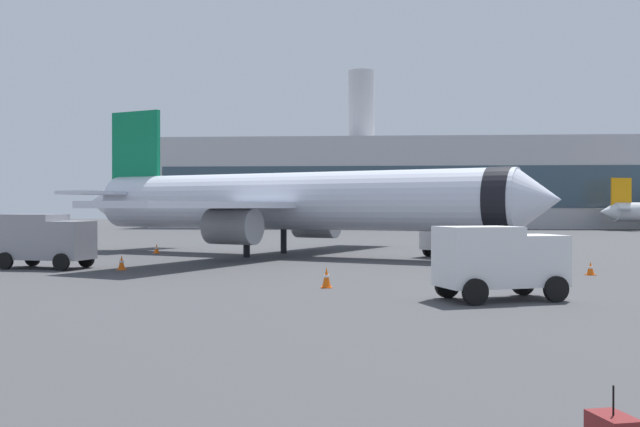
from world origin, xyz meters
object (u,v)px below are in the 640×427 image
at_px(fuel_truck, 463,230).
at_px(airplane_at_gate, 288,202).
at_px(safety_cone_near, 157,249).
at_px(safety_cone_outer, 327,278).
at_px(safety_cone_far, 122,263).
at_px(cargo_van, 499,259).
at_px(service_truck, 45,238).
at_px(safety_cone_mid, 590,269).

bearing_deg(fuel_truck, airplane_at_gate, -176.73).
height_order(safety_cone_near, safety_cone_outer, safety_cone_outer).
bearing_deg(safety_cone_far, safety_cone_outer, -34.82).
height_order(airplane_at_gate, safety_cone_near, airplane_at_gate).
distance_m(cargo_van, safety_cone_far, 20.77).
distance_m(fuel_truck, safety_cone_outer, 21.50).
bearing_deg(safety_cone_far, service_truck, 170.74).
xyz_separation_m(airplane_at_gate, fuel_truck, (11.70, 0.67, -1.88)).
bearing_deg(safety_cone_mid, safety_cone_near, 149.64).
relative_size(airplane_at_gate, cargo_van, 7.06).
bearing_deg(safety_cone_near, airplane_at_gate, -13.06).
bearing_deg(safety_cone_outer, safety_cone_near, 121.83).
bearing_deg(airplane_at_gate, cargo_van, -66.43).
bearing_deg(safety_cone_outer, safety_cone_far, 145.18).
relative_size(fuel_truck, safety_cone_far, 8.01).
xyz_separation_m(airplane_at_gate, safety_cone_mid, (16.04, -12.81, -3.34)).
bearing_deg(safety_cone_near, fuel_truck, -4.21).
relative_size(cargo_van, safety_cone_outer, 5.78).
xyz_separation_m(safety_cone_near, safety_cone_far, (2.18, -13.72, 0.05)).
xyz_separation_m(fuel_truck, safety_cone_outer, (-8.04, -19.90, -1.36)).
xyz_separation_m(cargo_van, safety_cone_near, (-19.59, 24.99, -1.12)).
distance_m(fuel_truck, safety_cone_far, 22.75).
relative_size(cargo_van, safety_cone_near, 7.20).
distance_m(service_truck, fuel_truck, 26.23).
height_order(airplane_at_gate, service_truck, airplane_at_gate).
distance_m(service_truck, safety_cone_mid, 28.06).
height_order(service_truck, cargo_van, service_truck).
distance_m(fuel_truck, cargo_van, 23.48).
bearing_deg(safety_cone_outer, fuel_truck, 67.98).
bearing_deg(safety_cone_mid, cargo_van, -121.64).
bearing_deg(safety_cone_outer, airplane_at_gate, 100.77).
distance_m(fuel_truck, safety_cone_mid, 14.24).
bearing_deg(service_truck, safety_cone_mid, -4.22).
height_order(safety_cone_mid, safety_cone_far, safety_cone_far).
xyz_separation_m(service_truck, safety_cone_near, (2.24, 13.00, -1.28)).
height_order(airplane_at_gate, safety_cone_outer, airplane_at_gate).
relative_size(service_truck, safety_cone_near, 7.66).
bearing_deg(airplane_at_gate, safety_cone_near, 166.94).
bearing_deg(airplane_at_gate, safety_cone_far, -123.13).
xyz_separation_m(fuel_truck, safety_cone_near, (-21.37, 1.57, -1.44)).
bearing_deg(airplane_at_gate, safety_cone_mid, -38.62).
distance_m(cargo_van, safety_cone_mid, 11.72).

